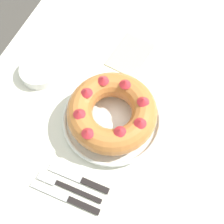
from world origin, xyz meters
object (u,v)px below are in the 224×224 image
napkin (130,55)px  side_bowl (39,71)px  serving_dish (112,120)px  fork (65,186)px  cake_knife (83,180)px  serving_knife (69,199)px  bundt_cake (112,112)px

napkin → side_bowl: bearing=127.9°
serving_dish → fork: size_ratio=1.56×
cake_knife → napkin: size_ratio=1.13×
fork → serving_knife: serving_knife is taller
serving_dish → cake_knife: (-0.20, 0.00, -0.01)m
serving_dish → cake_knife: serving_dish is taller
bundt_cake → serving_knife: size_ratio=1.28×
fork → serving_dish: bearing=-13.7°
napkin → serving_dish: bearing=-170.9°
bundt_cake → serving_dish: bearing=-25.2°
napkin → fork: bearing=179.8°
serving_knife → side_bowl: 0.43m
cake_knife → napkin: (0.46, 0.04, -0.00)m
bundt_cake → side_bowl: size_ratio=2.08×
serving_dish → side_bowl: 0.30m
serving_dish → napkin: size_ratio=1.86×
bundt_cake → cake_knife: bundt_cake is taller
serving_dish → side_bowl: (0.07, 0.29, 0.00)m
bundt_cake → napkin: bundt_cake is taller
bundt_cake → side_bowl: bundt_cake is taller
serving_knife → bundt_cake: bearing=-3.7°
serving_dish → fork: (-0.23, 0.04, -0.01)m
side_bowl → cake_knife: bearing=-133.5°
fork → serving_knife: 0.04m
bundt_cake → side_bowl: 0.30m
side_bowl → serving_dish: bearing=-103.4°
bundt_cake → napkin: bearing=9.0°
serving_dish → fork: serving_dish is taller
bundt_cake → serving_knife: bundt_cake is taller
cake_knife → fork: bearing=129.6°
fork → napkin: fork is taller
fork → napkin: (0.49, -0.00, -0.00)m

